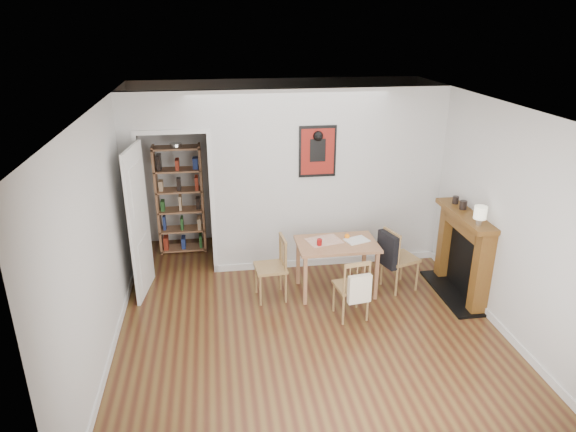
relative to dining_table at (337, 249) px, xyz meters
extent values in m
plane|color=brown|center=(-0.52, -0.55, -0.63)|extent=(5.20, 5.20, 0.00)
plane|color=beige|center=(-0.52, 2.05, 0.67)|extent=(4.50, 0.00, 4.50)
plane|color=beige|center=(-0.52, -3.15, 0.67)|extent=(4.50, 0.00, 4.50)
plane|color=beige|center=(-2.77, -0.55, 0.67)|extent=(0.00, 5.20, 5.20)
plane|color=beige|center=(1.73, -0.55, 0.67)|extent=(0.00, 5.20, 5.20)
plane|color=silver|center=(-0.52, -0.55, 1.97)|extent=(5.20, 5.20, 0.00)
cube|color=beige|center=(0.05, 0.85, 0.67)|extent=(3.35, 0.10, 2.60)
cube|color=beige|center=(-2.65, 0.85, 0.67)|extent=(0.25, 0.10, 2.60)
cube|color=beige|center=(-2.07, 0.85, 1.69)|extent=(0.90, 0.10, 0.55)
cube|color=silver|center=(-2.55, 0.85, 0.39)|extent=(0.06, 0.14, 2.05)
cube|color=silver|center=(-1.59, 0.85, 0.39)|extent=(0.06, 0.14, 2.05)
cube|color=silver|center=(0.05, 0.79, -0.58)|extent=(3.35, 0.02, 0.10)
cube|color=silver|center=(-2.76, -1.15, -0.58)|extent=(0.02, 4.00, 0.10)
cube|color=silver|center=(1.72, -1.15, -0.58)|extent=(0.02, 4.00, 0.10)
cube|color=white|center=(-2.54, 0.38, 0.37)|extent=(0.15, 0.80, 2.00)
cube|color=black|center=(-0.12, 0.79, 1.12)|extent=(0.52, 0.02, 0.72)
cube|color=maroon|center=(-0.12, 0.78, 1.12)|extent=(0.46, 0.00, 0.64)
cube|color=#9C6C49|center=(0.00, 0.00, 0.07)|extent=(1.05, 0.67, 0.04)
cube|color=#9C6C49|center=(-0.47, -0.28, -0.29)|extent=(0.05, 0.05, 0.68)
cube|color=#9C6C49|center=(0.47, -0.28, -0.29)|extent=(0.05, 0.05, 0.68)
cube|color=#9C6C49|center=(-0.47, 0.28, -0.29)|extent=(0.05, 0.05, 0.68)
cube|color=#9C6C49|center=(0.47, 0.28, -0.29)|extent=(0.05, 0.05, 0.68)
cube|color=black|center=(0.66, -0.10, -0.01)|extent=(0.20, 0.37, 0.46)
cube|color=beige|center=(0.07, -0.84, -0.12)|extent=(0.29, 0.13, 0.35)
cube|color=#9C6C49|center=(-2.43, 1.64, 0.22)|extent=(0.04, 0.29, 1.70)
cube|color=#9C6C49|center=(-1.75, 1.64, 0.22)|extent=(0.04, 0.29, 1.70)
cube|color=#9C6C49|center=(-2.09, 1.64, -0.60)|extent=(0.72, 0.29, 0.03)
cube|color=#9C6C49|center=(-2.09, 1.64, 0.05)|extent=(0.72, 0.29, 0.03)
cube|color=#9C6C49|center=(-2.09, 1.64, 1.04)|extent=(0.72, 0.29, 0.03)
cube|color=maroon|center=(-2.09, 1.64, 0.22)|extent=(0.63, 0.23, 0.23)
cube|color=brown|center=(1.63, -0.79, -0.08)|extent=(0.20, 0.16, 1.10)
cube|color=brown|center=(1.63, 0.20, -0.08)|extent=(0.20, 0.16, 1.10)
cube|color=brown|center=(1.60, -0.30, 0.50)|extent=(0.30, 1.21, 0.06)
cube|color=brown|center=(1.63, -0.30, 0.37)|extent=(0.20, 0.85, 0.20)
cube|color=black|center=(1.69, -0.30, -0.18)|extent=(0.08, 0.81, 0.88)
cube|color=black|center=(1.57, -0.30, -0.62)|extent=(0.45, 1.25, 0.03)
cylinder|color=maroon|center=(-0.25, -0.05, 0.13)|extent=(0.07, 0.07, 0.09)
sphere|color=orange|center=(0.16, 0.11, 0.12)|extent=(0.07, 0.07, 0.07)
cube|color=beige|center=(-0.16, 0.08, 0.09)|extent=(0.50, 0.42, 0.00)
cube|color=silver|center=(0.27, 0.02, 0.09)|extent=(0.35, 0.30, 0.01)
cylinder|color=silver|center=(1.55, -0.70, 0.57)|extent=(0.08, 0.08, 0.09)
cylinder|color=#F0ECC8|center=(1.55, -0.70, 0.69)|extent=(0.15, 0.15, 0.15)
cylinder|color=black|center=(1.61, -0.16, 0.58)|extent=(0.09, 0.09, 0.11)
cylinder|color=black|center=(1.61, 0.05, 0.58)|extent=(0.08, 0.08, 0.10)
camera|label=1|loc=(-1.53, -5.97, 2.87)|focal=32.00mm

